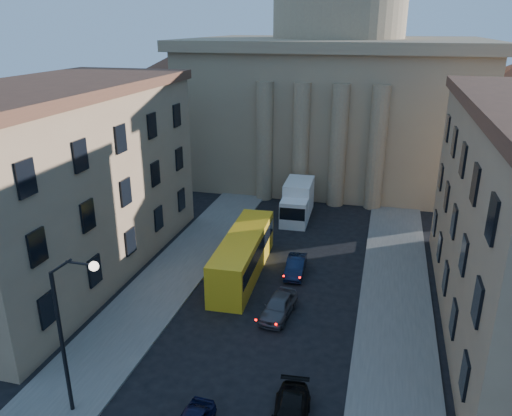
{
  "coord_description": "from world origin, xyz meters",
  "views": [
    {
      "loc": [
        6.81,
        -9.3,
        18.69
      ],
      "look_at": [
        -0.5,
        18.33,
        8.1
      ],
      "focal_mm": 35.0,
      "sensor_mm": 36.0,
      "label": 1
    }
  ],
  "objects": [
    {
      "name": "sidewalk_right",
      "position": [
        8.5,
        18.0,
        0.07
      ],
      "size": [
        5.0,
        60.0,
        0.15
      ],
      "primitive_type": "cube",
      "color": "#5D5A55",
      "rests_on": "ground"
    },
    {
      "name": "church",
      "position": [
        0.0,
        55.47,
        11.88
      ],
      "size": [
        68.02,
        28.76,
        36.6
      ],
      "color": "#8C7156",
      "rests_on": "ground"
    },
    {
      "name": "city_bus",
      "position": [
        -3.21,
        24.64,
        1.76
      ],
      "size": [
        3.18,
        11.73,
        3.28
      ],
      "rotation": [
        0.0,
        0.0,
        0.04
      ],
      "color": "yellow",
      "rests_on": "ground"
    },
    {
      "name": "sidewalk_left",
      "position": [
        -8.5,
        18.0,
        0.07
      ],
      "size": [
        5.0,
        60.0,
        0.15
      ],
      "primitive_type": "cube",
      "color": "#5D5A55",
      "rests_on": "ground"
    },
    {
      "name": "street_lamp",
      "position": [
        -6.97,
        8.0,
        5.29
      ],
      "size": [
        2.62,
        0.44,
        8.83
      ],
      "color": "black",
      "rests_on": "ground"
    },
    {
      "name": "box_truck",
      "position": [
        -1.29,
        37.72,
        1.74
      ],
      "size": [
        2.86,
        6.76,
        3.66
      ],
      "rotation": [
        0.0,
        0.0,
        0.04
      ],
      "color": "white",
      "rests_on": "ground"
    },
    {
      "name": "car_right_far",
      "position": [
        0.8,
        19.44,
        0.73
      ],
      "size": [
        2.19,
        4.47,
        1.47
      ],
      "primitive_type": "imported",
      "rotation": [
        0.0,
        0.0,
        -0.11
      ],
      "color": "#49494E",
      "rests_on": "ground"
    },
    {
      "name": "car_right_distant",
      "position": [
        0.8,
        25.7,
        0.66
      ],
      "size": [
        1.61,
        4.07,
        1.32
      ],
      "primitive_type": "imported",
      "rotation": [
        0.0,
        0.0,
        0.05
      ],
      "color": "black",
      "rests_on": "ground"
    },
    {
      "name": "building_left",
      "position": [
        -17.0,
        22.0,
        7.42
      ],
      "size": [
        11.6,
        26.6,
        14.7
      ],
      "color": "#A48260",
      "rests_on": "ground"
    },
    {
      "name": "car_right_mid",
      "position": [
        3.5,
        9.89,
        0.64
      ],
      "size": [
        2.19,
        4.58,
        1.29
      ],
      "primitive_type": "imported",
      "rotation": [
        0.0,
        0.0,
        0.09
      ],
      "color": "black",
      "rests_on": "ground"
    }
  ]
}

